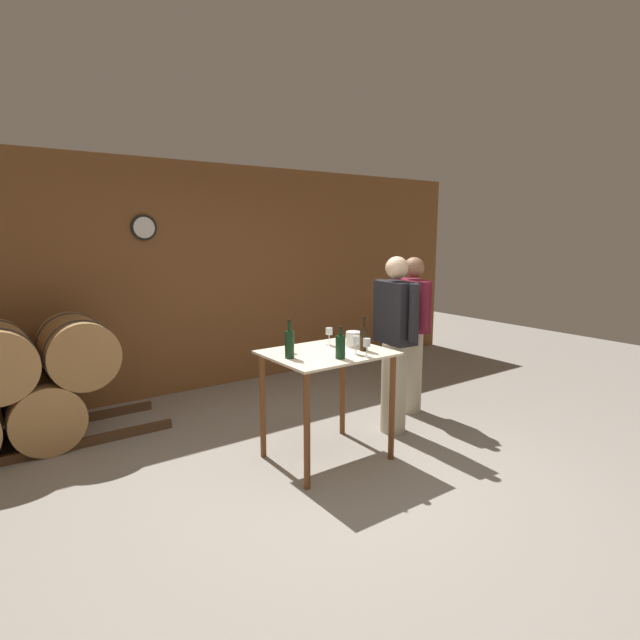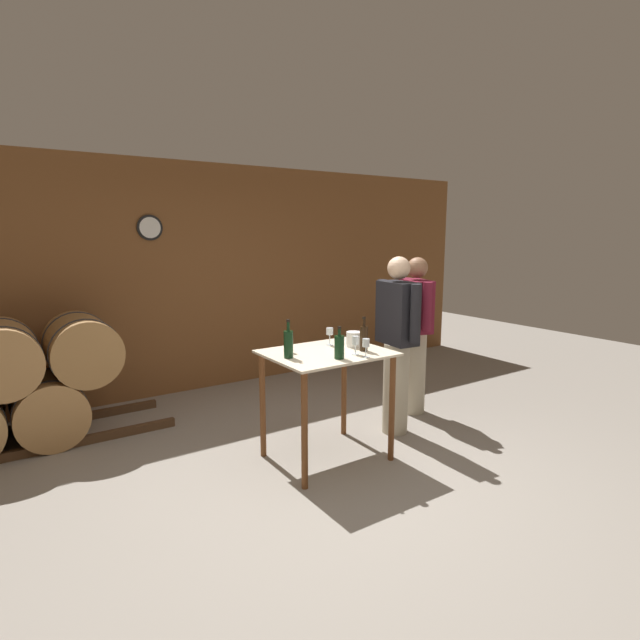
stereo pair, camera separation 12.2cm
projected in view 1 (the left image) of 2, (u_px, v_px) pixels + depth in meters
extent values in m
plane|color=gray|center=(344.00, 483.00, 3.81)|extent=(14.00, 14.00, 0.00)
cube|color=brown|center=(193.00, 279.00, 5.91)|extent=(8.40, 0.05, 2.70)
cylinder|color=black|center=(144.00, 228.00, 5.46)|extent=(0.28, 0.03, 0.28)
cylinder|color=white|center=(144.00, 228.00, 5.44)|extent=(0.23, 0.01, 0.23)
cube|color=#4C331E|center=(8.00, 459.00, 4.12)|extent=(2.74, 0.06, 0.08)
cube|color=#4C331E|center=(2.00, 434.00, 4.64)|extent=(2.74, 0.06, 0.08)
cylinder|color=#AD7F4C|center=(43.00, 410.00, 4.52)|extent=(0.61, 0.80, 0.61)
cylinder|color=#38383D|center=(47.00, 418.00, 4.32)|extent=(0.63, 0.03, 0.63)
cylinder|color=#38383D|center=(40.00, 403.00, 4.71)|extent=(0.63, 0.03, 0.63)
cylinder|color=#9E7242|center=(77.00, 350.00, 4.61)|extent=(0.61, 0.80, 0.61)
cylinder|color=#38383D|center=(82.00, 355.00, 4.42)|extent=(0.63, 0.03, 0.63)
cylinder|color=#38383D|center=(72.00, 345.00, 4.80)|extent=(0.63, 0.03, 0.63)
cube|color=beige|center=(327.00, 353.00, 4.09)|extent=(0.98, 0.79, 0.02)
cylinder|color=brown|center=(307.00, 431.00, 3.66)|extent=(0.05, 0.05, 0.91)
cylinder|color=brown|center=(392.00, 408.00, 4.15)|extent=(0.05, 0.05, 0.91)
cylinder|color=brown|center=(263.00, 406.00, 4.19)|extent=(0.05, 0.05, 0.91)
cylinder|color=brown|center=(343.00, 388.00, 4.68)|extent=(0.05, 0.05, 0.91)
cylinder|color=black|center=(289.00, 345.00, 3.86)|extent=(0.07, 0.07, 0.21)
cylinder|color=black|center=(289.00, 325.00, 3.84)|extent=(0.02, 0.02, 0.09)
cylinder|color=black|center=(289.00, 321.00, 3.83)|extent=(0.03, 0.03, 0.02)
cylinder|color=black|center=(340.00, 347.00, 3.85)|extent=(0.08, 0.08, 0.18)
cylinder|color=black|center=(341.00, 331.00, 3.83)|extent=(0.02, 0.02, 0.07)
cylinder|color=black|center=(341.00, 328.00, 3.83)|extent=(0.03, 0.03, 0.02)
cylinder|color=black|center=(364.00, 338.00, 4.11)|extent=(0.07, 0.07, 0.21)
cylinder|color=black|center=(364.00, 321.00, 4.09)|extent=(0.02, 0.02, 0.08)
cylinder|color=black|center=(364.00, 318.00, 4.08)|extent=(0.03, 0.03, 0.02)
cylinder|color=silver|center=(289.00, 352.00, 4.06)|extent=(0.06, 0.06, 0.00)
cylinder|color=silver|center=(289.00, 348.00, 4.05)|extent=(0.01, 0.01, 0.07)
cylinder|color=silver|center=(289.00, 340.00, 4.04)|extent=(0.06, 0.06, 0.06)
cylinder|color=silver|center=(356.00, 354.00, 4.00)|extent=(0.06, 0.06, 0.00)
cylinder|color=silver|center=(356.00, 349.00, 4.00)|extent=(0.01, 0.01, 0.08)
cylinder|color=silver|center=(356.00, 340.00, 3.98)|extent=(0.06, 0.06, 0.07)
cylinder|color=silver|center=(367.00, 357.00, 3.92)|extent=(0.06, 0.06, 0.00)
cylinder|color=silver|center=(367.00, 351.00, 3.91)|extent=(0.01, 0.01, 0.08)
cylinder|color=silver|center=(367.00, 342.00, 3.90)|extent=(0.06, 0.06, 0.06)
cylinder|color=silver|center=(329.00, 345.00, 4.33)|extent=(0.06, 0.06, 0.00)
cylinder|color=silver|center=(329.00, 340.00, 4.32)|extent=(0.01, 0.01, 0.09)
cylinder|color=silver|center=(329.00, 331.00, 4.31)|extent=(0.06, 0.06, 0.06)
cylinder|color=white|center=(353.00, 339.00, 4.27)|extent=(0.13, 0.13, 0.13)
cylinder|color=#B7AD93|center=(394.00, 387.00, 4.75)|extent=(0.24, 0.24, 0.87)
cube|color=black|center=(396.00, 313.00, 4.62)|extent=(0.25, 0.42, 0.58)
sphere|color=beige|center=(397.00, 268.00, 4.55)|extent=(0.21, 0.21, 0.21)
cylinder|color=black|center=(379.00, 306.00, 4.83)|extent=(0.09, 0.09, 0.52)
cylinder|color=black|center=(414.00, 313.00, 4.41)|extent=(0.09, 0.09, 0.52)
cylinder|color=#B7AD93|center=(411.00, 371.00, 5.29)|extent=(0.24, 0.24, 0.88)
cube|color=maroon|center=(413.00, 305.00, 5.17)|extent=(0.34, 0.45, 0.54)
sphere|color=#9E7051|center=(414.00, 267.00, 5.10)|extent=(0.21, 0.21, 0.21)
cylinder|color=maroon|center=(403.00, 300.00, 5.40)|extent=(0.09, 0.09, 0.48)
cylinder|color=maroon|center=(424.00, 306.00, 4.93)|extent=(0.09, 0.09, 0.48)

